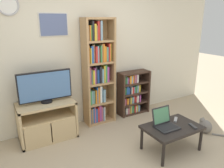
% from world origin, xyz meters
% --- Properties ---
extents(wall_back, '(6.02, 0.09, 2.60)m').
position_xyz_m(wall_back, '(-0.01, 1.86, 1.31)').
color(wall_back, beige).
rests_on(wall_back, ground_plane).
extents(tv_stand, '(0.89, 0.49, 0.62)m').
position_xyz_m(tv_stand, '(-0.85, 1.55, 0.31)').
color(tv_stand, tan).
rests_on(tv_stand, ground_plane).
extents(television, '(0.83, 0.18, 0.51)m').
position_xyz_m(television, '(-0.83, 1.58, 0.88)').
color(television, black).
rests_on(television, tv_stand).
extents(bookshelf_tall, '(0.55, 0.28, 1.92)m').
position_xyz_m(bookshelf_tall, '(0.13, 1.69, 0.95)').
color(bookshelf_tall, tan).
rests_on(bookshelf_tall, ground_plane).
extents(bookshelf_short, '(0.65, 0.27, 0.89)m').
position_xyz_m(bookshelf_short, '(0.91, 1.69, 0.43)').
color(bookshelf_short, '#3D281E').
rests_on(bookshelf_short, ground_plane).
extents(coffee_table, '(0.82, 0.55, 0.39)m').
position_xyz_m(coffee_table, '(0.65, 0.29, 0.34)').
color(coffee_table, black).
rests_on(coffee_table, ground_plane).
extents(laptop, '(0.32, 0.30, 0.27)m').
position_xyz_m(laptop, '(0.55, 0.35, 0.46)').
color(laptop, '#232326').
rests_on(laptop, coffee_table).
extents(remote_near_laptop, '(0.08, 0.17, 0.02)m').
position_xyz_m(remote_near_laptop, '(0.91, 0.13, 0.40)').
color(remote_near_laptop, '#38383A').
rests_on(remote_near_laptop, coffee_table).
extents(remote_far_from_laptop, '(0.15, 0.13, 0.02)m').
position_xyz_m(remote_far_from_laptop, '(0.85, 0.42, 0.40)').
color(remote_far_from_laptop, '#99999E').
rests_on(remote_far_from_laptop, coffee_table).
extents(cat, '(0.33, 0.43, 0.27)m').
position_xyz_m(cat, '(1.53, 0.37, 0.12)').
color(cat, slate).
rests_on(cat, ground_plane).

